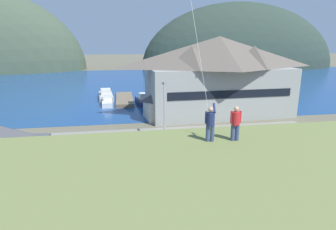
% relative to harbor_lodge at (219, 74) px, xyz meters
% --- Properties ---
extents(ground_plane, '(600.00, 600.00, 0.00)m').
position_rel_harbor_lodge_xyz_m(ground_plane, '(-10.64, -21.39, -6.38)').
color(ground_plane, '#66604C').
extents(parking_lot_pad, '(40.00, 20.00, 0.10)m').
position_rel_harbor_lodge_xyz_m(parking_lot_pad, '(-10.64, -16.39, -6.33)').
color(parking_lot_pad, gray).
rests_on(parking_lot_pad, ground).
extents(bay_water, '(360.00, 84.00, 0.03)m').
position_rel_harbor_lodge_xyz_m(bay_water, '(-10.64, 38.61, -6.37)').
color(bay_water, navy).
rests_on(bay_water, ground).
extents(far_hill_east_peak, '(95.03, 48.04, 60.30)m').
position_rel_harbor_lodge_xyz_m(far_hill_east_peak, '(42.51, 89.13, -6.38)').
color(far_hill_east_peak, '#2D3D33').
rests_on(far_hill_east_peak, ground).
extents(harbor_lodge, '(23.34, 12.27, 11.95)m').
position_rel_harbor_lodge_xyz_m(harbor_lodge, '(0.00, 0.00, 0.00)').
color(harbor_lodge, '#999E99').
rests_on(harbor_lodge, ground).
extents(storage_shed_waterside, '(5.27, 5.81, 4.46)m').
position_rel_harbor_lodge_xyz_m(storage_shed_waterside, '(-9.30, -1.72, -4.06)').
color(storage_shed_waterside, beige).
rests_on(storage_shed_waterside, ground).
extents(wharf_dock, '(3.20, 13.15, 0.70)m').
position_rel_harbor_lodge_xyz_m(wharf_dock, '(-14.39, 12.84, -6.03)').
color(wharf_dock, '#70604C').
rests_on(wharf_dock, ground).
extents(moored_boat_wharfside, '(2.13, 5.70, 2.16)m').
position_rel_harbor_lodge_xyz_m(moored_boat_wharfside, '(-17.60, 9.31, -5.66)').
color(moored_boat_wharfside, silver).
rests_on(moored_boat_wharfside, ground).
extents(moored_boat_outer_mooring, '(2.72, 6.59, 2.16)m').
position_rel_harbor_lodge_xyz_m(moored_boat_outer_mooring, '(-11.03, 9.09, -5.66)').
color(moored_boat_outer_mooring, navy).
rests_on(moored_boat_outer_mooring, ground).
extents(moored_boat_inner_slip, '(3.40, 8.57, 2.16)m').
position_rel_harbor_lodge_xyz_m(moored_boat_inner_slip, '(-18.09, 15.50, -5.66)').
color(moored_boat_inner_slip, '#A8A399').
rests_on(moored_boat_inner_slip, ground).
extents(parked_car_lone_by_shed, '(4.32, 2.30, 1.82)m').
position_rel_harbor_lodge_xyz_m(parked_car_lone_by_shed, '(-10.42, -21.18, -5.32)').
color(parked_car_lone_by_shed, '#9EA3A8').
rests_on(parked_car_lone_by_shed, parking_lot_pad).
extents(parked_car_mid_row_near, '(4.23, 2.12, 1.82)m').
position_rel_harbor_lodge_xyz_m(parked_car_mid_row_near, '(4.56, -14.95, -5.32)').
color(parked_car_mid_row_near, black).
rests_on(parked_car_mid_row_near, parking_lot_pad).
extents(parked_car_front_row_red, '(4.35, 2.36, 1.82)m').
position_rel_harbor_lodge_xyz_m(parked_car_front_row_red, '(-6.11, -14.48, -5.32)').
color(parked_car_front_row_red, slate).
rests_on(parked_car_front_row_red, parking_lot_pad).
extents(parked_car_mid_row_center, '(4.24, 2.13, 1.82)m').
position_rel_harbor_lodge_xyz_m(parked_car_mid_row_center, '(-19.17, -19.76, -5.32)').
color(parked_car_mid_row_center, slate).
rests_on(parked_car_mid_row_center, parking_lot_pad).
extents(parked_car_back_row_right, '(4.25, 2.16, 1.82)m').
position_rel_harbor_lodge_xyz_m(parked_car_back_row_right, '(-12.18, -15.86, -5.32)').
color(parked_car_back_row_right, '#9EA3A8').
rests_on(parked_car_back_row_right, parking_lot_pad).
extents(parked_car_back_row_left, '(4.20, 2.06, 1.82)m').
position_rel_harbor_lodge_xyz_m(parked_car_back_row_left, '(-2.00, -21.30, -5.32)').
color(parked_car_back_row_left, black).
rests_on(parked_car_back_row_left, parking_lot_pad).
extents(parking_light_pole, '(0.24, 0.78, 6.53)m').
position_rel_harbor_lodge_xyz_m(parking_light_pole, '(-10.20, -10.83, -2.49)').
color(parking_light_pole, '#ADADB2').
rests_on(parking_light_pole, parking_lot_pad).
extents(person_kite_flyer, '(0.60, 0.62, 1.86)m').
position_rel_harbor_lodge_xyz_m(person_kite_flyer, '(-10.67, -28.35, 0.66)').
color(person_kite_flyer, '#384770').
rests_on(person_kite_flyer, grassy_hill_foreground).
extents(person_companion, '(0.55, 0.40, 1.74)m').
position_rel_harbor_lodge_xyz_m(person_companion, '(-9.41, -28.46, 0.65)').
color(person_companion, '#384770').
rests_on(person_companion, grassy_hill_foreground).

